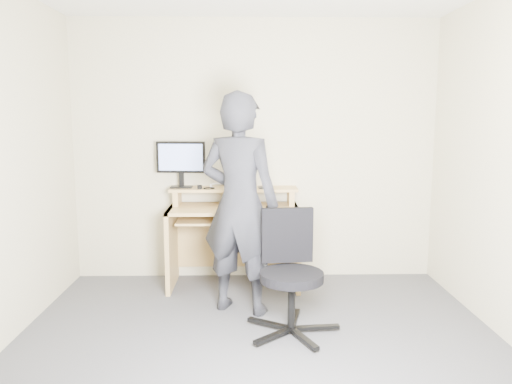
{
  "coord_description": "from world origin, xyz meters",
  "views": [
    {
      "loc": [
        -0.09,
        -3.09,
        1.57
      ],
      "look_at": [
        -0.0,
        1.05,
        0.95
      ],
      "focal_mm": 35.0,
      "sensor_mm": 36.0,
      "label": 1
    }
  ],
  "objects_px": {
    "desk": "(234,227)",
    "person": "(240,204)",
    "office_chair": "(290,268)",
    "monitor": "(181,160)"
  },
  "relations": [
    {
      "from": "office_chair",
      "to": "desk",
      "type": "bearing_deg",
      "value": 106.61
    },
    {
      "from": "desk",
      "to": "monitor",
      "type": "bearing_deg",
      "value": 171.35
    },
    {
      "from": "person",
      "to": "desk",
      "type": "bearing_deg",
      "value": -63.44
    },
    {
      "from": "monitor",
      "to": "desk",
      "type": "bearing_deg",
      "value": -3.72
    },
    {
      "from": "desk",
      "to": "person",
      "type": "bearing_deg",
      "value": -84.91
    },
    {
      "from": "desk",
      "to": "office_chair",
      "type": "distance_m",
      "value": 1.18
    },
    {
      "from": "desk",
      "to": "person",
      "type": "xyz_separation_m",
      "value": [
        0.06,
        -0.69,
        0.34
      ]
    },
    {
      "from": "office_chair",
      "to": "person",
      "type": "relative_size",
      "value": 0.49
    },
    {
      "from": "monitor",
      "to": "person",
      "type": "height_order",
      "value": "person"
    },
    {
      "from": "desk",
      "to": "monitor",
      "type": "xyz_separation_m",
      "value": [
        -0.5,
        0.08,
        0.63
      ]
    }
  ]
}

